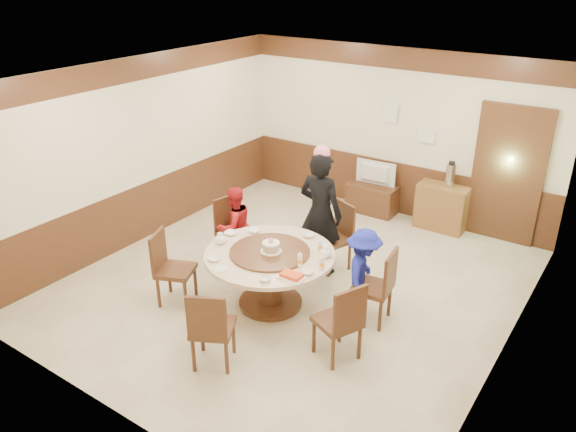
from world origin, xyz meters
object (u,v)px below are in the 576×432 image
Objects in this scene: person_standing at (320,213)px; thermos at (450,175)px; tv_stand at (372,198)px; person_blue at (363,274)px; side_cabinet at (442,207)px; television at (374,174)px; birthday_cake at (271,247)px; shrimp_platter at (291,276)px; banquet_table at (270,268)px; person_red at (234,226)px.

person_standing is 2.50m from thermos.
thermos is (1.30, 0.03, 0.69)m from tv_stand.
person_standing is 1.51× the size of person_blue.
side_cabinet is at bearing 180.00° from thermos.
person_blue is at bearing 111.33° from television.
thermos is at bearing 73.02° from birthday_cake.
tv_stand is 1.06× the size of side_cabinet.
shrimp_platter is (-0.50, -0.81, 0.19)m from person_blue.
person_standing reaches higher than side_cabinet.
side_cabinet is at bearing 74.15° from birthday_cake.
side_cabinet is at bearing 73.79° from banquet_table.
banquet_table is 2.28× the size of television.
thermos is (0.50, 3.74, 0.16)m from shrimp_platter.
banquet_table is 1.91× the size of tv_stand.
television is at bearing -82.96° from person_standing.
television is at bearing -178.68° from thermos.
tv_stand is (0.83, 2.75, -0.34)m from person_red.
tv_stand is at bearing 177.25° from television.
banquet_table is 6.14× the size of birthday_cake.
birthday_cake reaches higher than tv_stand.
thermos is at bearing 72.65° from banquet_table.
side_cabinet is 0.57m from thermos.
person_standing is at bearing 94.59° from television.
person_red is 3.52m from thermos.
person_blue is 3.07× the size of thermos.
person_red is 4.43× the size of birthday_cake.
shrimp_platter is at bearing -31.97° from banquet_table.
shrimp_platter is 3.78m from thermos.
banquet_table is 1.24m from person_red.
person_standing is 1.12m from birthday_cake.
birthday_cake is 3.38m from television.
tv_stand is 1.19× the size of television.
person_blue is 2.94m from side_cabinet.
banquet_table is 1.17m from person_standing.
person_standing is 2.52m from side_cabinet.
banquet_table is at bearing -106.21° from side_cabinet.
thermos reaches higher than tv_stand.
person_standing is at bearing 87.37° from banquet_table.
person_standing is at bearing 109.17° from shrimp_platter.
birthday_cake is at bearing -85.55° from tv_stand.
person_blue is 1.37× the size of tv_stand.
person_blue is 3.20m from tv_stand.
thermos is (0.07, 0.00, 0.56)m from side_cabinet.
television is (-0.29, 2.25, -0.18)m from person_standing.
banquet_table is 1.39× the size of person_blue.
shrimp_platter is (0.56, -0.35, 0.24)m from banquet_table.
side_cabinet is at bearing 178.65° from television.
person_standing is 1.24m from person_blue.
thermos reaches higher than banquet_table.
birthday_cake is 0.88× the size of shrimp_platter.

